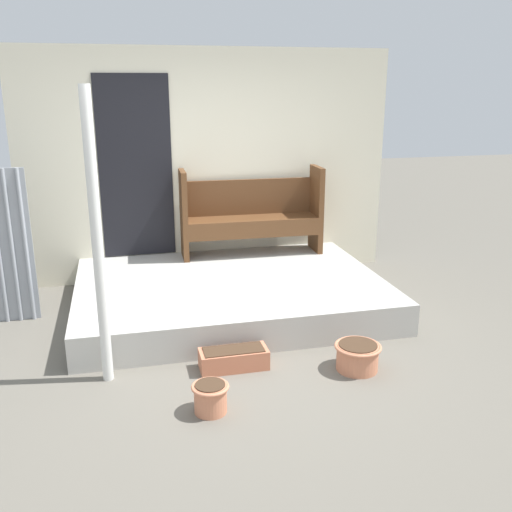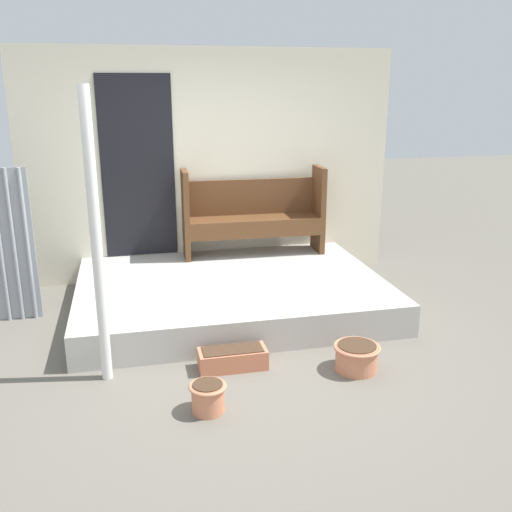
{
  "view_description": "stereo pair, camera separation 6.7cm",
  "coord_description": "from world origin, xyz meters",
  "px_view_note": "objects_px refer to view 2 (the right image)",
  "views": [
    {
      "loc": [
        -0.88,
        -4.27,
        2.21
      ],
      "look_at": [
        0.25,
        0.38,
        0.76
      ],
      "focal_mm": 40.0,
      "sensor_mm": 36.0,
      "label": 1
    },
    {
      "loc": [
        -0.81,
        -4.28,
        2.21
      ],
      "look_at": [
        0.25,
        0.38,
        0.76
      ],
      "focal_mm": 40.0,
      "sensor_mm": 36.0,
      "label": 2
    }
  ],
  "objects_px": {
    "support_post": "(96,242)",
    "bench": "(253,211)",
    "flower_pot_middle": "(357,356)",
    "planter_box_rect": "(233,358)",
    "flower_pot_left": "(208,396)"
  },
  "relations": [
    {
      "from": "planter_box_rect",
      "to": "flower_pot_middle",
      "type": "bearing_deg",
      "value": -14.93
    },
    {
      "from": "support_post",
      "to": "flower_pot_middle",
      "type": "distance_m",
      "value": 2.2
    },
    {
      "from": "bench",
      "to": "planter_box_rect",
      "type": "height_order",
      "value": "bench"
    },
    {
      "from": "support_post",
      "to": "bench",
      "type": "relative_size",
      "value": 1.37
    },
    {
      "from": "bench",
      "to": "flower_pot_middle",
      "type": "height_order",
      "value": "bench"
    },
    {
      "from": "support_post",
      "to": "bench",
      "type": "height_order",
      "value": "support_post"
    },
    {
      "from": "bench",
      "to": "flower_pot_middle",
      "type": "xyz_separation_m",
      "value": [
        0.31,
        -2.41,
        -0.68
      ]
    },
    {
      "from": "support_post",
      "to": "flower_pot_left",
      "type": "distance_m",
      "value": 1.37
    },
    {
      "from": "bench",
      "to": "flower_pot_left",
      "type": "height_order",
      "value": "bench"
    },
    {
      "from": "flower_pot_middle",
      "to": "planter_box_rect",
      "type": "xyz_separation_m",
      "value": [
        -0.96,
        0.26,
        -0.04
      ]
    },
    {
      "from": "bench",
      "to": "planter_box_rect",
      "type": "xyz_separation_m",
      "value": [
        -0.65,
        -2.16,
        -0.72
      ]
    },
    {
      "from": "support_post",
      "to": "planter_box_rect",
      "type": "xyz_separation_m",
      "value": [
        0.99,
        -0.06,
        -1.02
      ]
    },
    {
      "from": "support_post",
      "to": "flower_pot_middle",
      "type": "relative_size",
      "value": 5.86
    },
    {
      "from": "flower_pot_left",
      "to": "planter_box_rect",
      "type": "height_order",
      "value": "flower_pot_left"
    },
    {
      "from": "bench",
      "to": "flower_pot_middle",
      "type": "distance_m",
      "value": 2.53
    }
  ]
}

